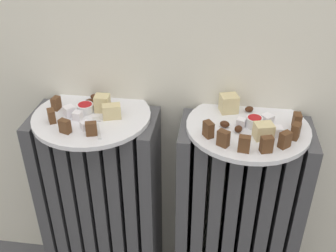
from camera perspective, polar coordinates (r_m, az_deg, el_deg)
The scene contains 35 objects.
radiator_left at distance 1.27m, azimuth -9.26°, elevation -11.45°, with size 0.35×0.17×0.64m.
radiator_right at distance 1.23m, azimuth 9.62°, elevation -13.20°, with size 0.35×0.17×0.64m.
plate_left at distance 1.08m, azimuth -10.74°, elevation 1.40°, with size 0.31×0.31×0.01m, color white.
plate_right at distance 1.03m, azimuth 11.23°, elevation -0.14°, with size 0.31×0.31×0.01m, color white.
dark_cake_slice_left_0 at distance 1.11m, azimuth -15.59°, elevation 3.12°, with size 0.03×0.02×0.03m, color #56351E.
dark_cake_slice_left_1 at distance 1.05m, azimuth -16.19°, elevation 1.38°, with size 0.03×0.02×0.03m, color #56351E.
dark_cake_slice_left_2 at distance 1.00m, azimuth -14.42°, elevation -0.04°, with size 0.03×0.02×0.03m, color #56351E.
dark_cake_slice_left_3 at distance 0.98m, azimuth -10.83°, elevation -0.38°, with size 0.03×0.02×0.03m, color #56351E.
marble_cake_slice_left_0 at distance 1.07m, azimuth -9.30°, elevation 3.22°, with size 0.04×0.03×0.04m, color beige.
marble_cake_slice_left_1 at distance 1.04m, azimuth -8.01°, elevation 2.07°, with size 0.05×0.03×0.04m, color beige.
turkish_delight_left_0 at distance 1.05m, azimuth -12.70°, elevation 1.46°, with size 0.02×0.02×0.02m, color white.
turkish_delight_left_1 at distance 1.01m, azimuth -11.68°, elevation 0.09°, with size 0.02×0.02×0.02m, color white.
turkish_delight_left_2 at distance 1.07m, azimuth -13.84°, elevation 2.09°, with size 0.03×0.03×0.03m, color white.
medjool_date_left_0 at distance 1.12m, azimuth -9.52°, elevation 3.69°, with size 0.03×0.02×0.02m, color #3D1E0F.
medjool_date_left_1 at distance 1.12m, azimuth -11.08°, elevation 3.39°, with size 0.03×0.02×0.02m, color #3D1E0F.
medjool_date_left_2 at distance 1.14m, azimuth -10.40°, elevation 4.10°, with size 0.02×0.02×0.01m, color #3D1E0F.
medjool_date_left_3 at distance 1.08m, azimuth -7.52°, elevation 2.66°, with size 0.03×0.02×0.02m, color #3D1E0F.
jam_bowl_left at distance 1.08m, azimuth -11.66°, elevation 2.59°, with size 0.04×0.04×0.02m.
dark_cake_slice_right_0 at distance 0.96m, azimuth 5.74°, elevation -0.47°, with size 0.03×0.02×0.04m, color #56351E.
dark_cake_slice_right_1 at distance 0.93m, azimuth 7.85°, elevation -1.75°, with size 0.03×0.02×0.04m, color #56351E.
dark_cake_slice_right_2 at distance 0.92m, azimuth 10.76°, elevation -2.52°, with size 0.03×0.02×0.04m, color #56351E.
dark_cake_slice_right_3 at distance 0.93m, azimuth 13.80°, elevation -2.56°, with size 0.03×0.02×0.04m, color #56351E.
dark_cake_slice_right_4 at distance 0.95m, azimuth 16.26°, elevation -1.89°, with size 0.03×0.02×0.04m, color #56351E.
dark_cake_slice_right_5 at distance 0.99m, azimuth 17.64°, elevation -0.71°, with size 0.03×0.02×0.04m, color #56351E.
dark_cake_slice_right_6 at distance 1.04m, azimuth 17.80°, elevation 0.70°, with size 0.03×0.02×0.04m, color #56351E.
marble_cake_slice_right_0 at distance 1.07m, azimuth 8.63°, elevation 3.19°, with size 0.04×0.04×0.05m, color beige.
marble_cake_slice_right_1 at distance 0.97m, azimuth 13.40°, elevation -0.69°, with size 0.04×0.03×0.04m, color beige.
turkish_delight_right_0 at distance 1.04m, azimuth 13.87°, elevation 0.91°, with size 0.03×0.03×0.03m, color white.
turkish_delight_right_1 at distance 0.99m, azimuth 15.18°, elevation -0.76°, with size 0.02×0.02×0.02m, color white.
turkish_delight_right_2 at distance 1.01m, azimuth 10.33°, elevation 0.49°, with size 0.02×0.02×0.02m, color white.
medjool_date_right_0 at distance 0.99m, azimuth 9.96°, elevation -0.41°, with size 0.02×0.02×0.02m, color #3D1E0F.
medjool_date_right_1 at distance 1.01m, azimuth 8.04°, elevation 0.27°, with size 0.02×0.02×0.02m, color #3D1E0F.
medjool_date_right_2 at distance 1.08m, azimuth 11.44°, elevation 2.36°, with size 0.02×0.02×0.02m, color #3D1E0F.
jam_bowl_right at distance 1.02m, azimuth 12.14°, elevation 0.63°, with size 0.04×0.04×0.03m.
fork at distance 1.02m, azimuth -9.95°, elevation 0.00°, with size 0.05×0.10×0.00m.
Camera 1 is at (0.12, -0.60, 1.18)m, focal length 42.98 mm.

